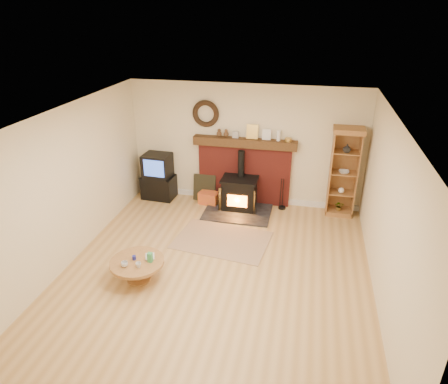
% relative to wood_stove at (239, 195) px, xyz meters
% --- Properties ---
extents(ground, '(5.50, 5.50, 0.00)m').
position_rel_wood_stove_xyz_m(ground, '(0.03, -2.27, -0.34)').
color(ground, '#B2874A').
rests_on(ground, ground).
extents(room_shell, '(5.02, 5.52, 2.61)m').
position_rel_wood_stove_xyz_m(room_shell, '(0.02, -2.18, 1.37)').
color(room_shell, beige).
rests_on(room_shell, ground).
extents(chimney_breast, '(2.20, 0.22, 1.78)m').
position_rel_wood_stove_xyz_m(chimney_breast, '(0.03, 0.40, 0.46)').
color(chimney_breast, maroon).
rests_on(chimney_breast, ground).
extents(wood_stove, '(1.40, 1.00, 1.27)m').
position_rel_wood_stove_xyz_m(wood_stove, '(0.00, 0.00, 0.00)').
color(wood_stove, black).
rests_on(wood_stove, ground).
extents(area_rug, '(1.84, 1.37, 0.01)m').
position_rel_wood_stove_xyz_m(area_rug, '(-0.08, -1.32, -0.34)').
color(area_rug, brown).
rests_on(area_rug, ground).
extents(tv_unit, '(0.74, 0.54, 1.04)m').
position_rel_wood_stove_xyz_m(tv_unit, '(-1.89, 0.20, 0.15)').
color(tv_unit, black).
rests_on(tv_unit, ground).
extents(curio_cabinet, '(0.60, 0.43, 1.87)m').
position_rel_wood_stove_xyz_m(curio_cabinet, '(2.09, 0.28, 0.59)').
color(curio_cabinet, brown).
rests_on(curio_cabinet, ground).
extents(firelog_box, '(0.48, 0.35, 0.27)m').
position_rel_wood_stove_xyz_m(firelog_box, '(-0.70, 0.13, -0.21)').
color(firelog_box, orange).
rests_on(firelog_box, ground).
extents(leaning_painting, '(0.51, 0.14, 0.60)m').
position_rel_wood_stove_xyz_m(leaning_painting, '(-0.84, 0.28, -0.04)').
color(leaning_painting, black).
rests_on(leaning_painting, ground).
extents(fire_tools, '(0.16, 0.16, 0.70)m').
position_rel_wood_stove_xyz_m(fire_tools, '(0.90, 0.23, -0.24)').
color(fire_tools, black).
rests_on(fire_tools, ground).
extents(coffee_table, '(0.86, 0.86, 0.53)m').
position_rel_wood_stove_xyz_m(coffee_table, '(-1.13, -2.77, -0.05)').
color(coffee_table, brown).
rests_on(coffee_table, ground).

